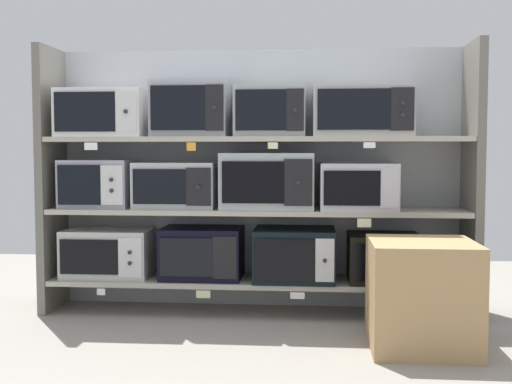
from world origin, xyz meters
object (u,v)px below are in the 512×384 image
Objects in this scene: microwave_1 at (202,253)px; shipping_carton at (422,295)px; microwave_4 at (98,184)px; microwave_0 at (108,253)px; microwave_2 at (295,254)px; microwave_3 at (384,258)px; microwave_8 at (105,114)px; microwave_10 at (271,112)px; microwave_9 at (191,110)px; microwave_11 at (362,111)px; microwave_5 at (177,185)px; microwave_7 at (358,186)px; microwave_6 at (268,181)px.

shipping_carton reaches higher than microwave_1.
microwave_4 is 0.78× the size of shipping_carton.
microwave_0 is 1.16m from microwave_2.
microwave_3 is 1.00× the size of microwave_4.
microwave_10 is (1.02, 0.00, 0.01)m from microwave_8.
shipping_carton is at bearing -78.91° from microwave_3.
microwave_2 is 1.06× the size of microwave_9.
shipping_carton is at bearing -67.21° from microwave_11.
microwave_10 is at bearing 0.00° from microwave_4.
microwave_8 is 1.25× the size of microwave_10.
microwave_5 reaches higher than microwave_7.
microwave_11 reaches higher than microwave_1.
microwave_3 is at bearing 0.00° from microwave_11.
microwave_8 is at bearing -180.00° from microwave_3.
microwave_7 is 1.08× the size of microwave_10.
microwave_6 reaches higher than microwave_7.
microwave_8 is at bearing -180.00° from microwave_2.
microwave_1 is 1.04m from microwave_7.
microwave_2 is at bearing -0.10° from microwave_6.
microwave_9 is at bearing -179.97° from microwave_6.
microwave_9 reaches higher than microwave_0.
microwave_7 reaches higher than microwave_1.
microwave_10 is at bearing -179.97° from microwave_7.
microwave_7 is at bearing 0.01° from microwave_4.
microwave_6 is 1.17m from shipping_carton.
microwave_1 is 0.85× the size of microwave_11.
microwave_3 is 0.86× the size of microwave_5.
microwave_0 is 1.10× the size of microwave_2.
microwave_6 is at bearing 142.77° from shipping_carton.
microwave_10 is at bearing 142.24° from shipping_carton.
microwave_8 is at bearing -179.97° from microwave_5.
microwave_0 is 0.61m from microwave_5.
microwave_11 reaches higher than shipping_carton.
microwave_0 is at bearing 161.09° from shipping_carton.
microwave_2 is (1.16, -0.00, 0.01)m from microwave_0.
microwave_1 is at bearing -180.00° from microwave_6.
microwave_0 is 1.27× the size of microwave_3.
microwave_3 is 0.80× the size of microwave_8.
microwave_1 reaches higher than microwave_0.
microwave_6 reaches higher than microwave_4.
microwave_10 is 0.54m from microwave_11.
microwave_3 is at bearing 0.00° from microwave_4.
microwave_8 is at bearing -180.00° from microwave_11.
microwave_9 reaches higher than microwave_7.
microwave_1 is 0.96m from microwave_10.
microwave_6 is 0.64m from microwave_9.
microwave_4 is 0.94× the size of microwave_7.
microwave_4 is (-0.65, -0.00, 0.43)m from microwave_1.
microwave_10 reaches higher than shipping_carton.
microwave_2 is at bearing -0.03° from microwave_1.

